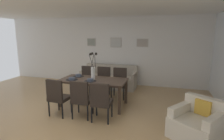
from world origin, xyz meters
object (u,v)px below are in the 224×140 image
(sofa, at_px, (109,79))
(framed_picture_right, at_px, (142,43))
(dining_table, at_px, (93,82))
(dining_chair_near_right, at_px, (87,79))
(bowl_near_left, at_px, (72,78))
(dining_chair_far_left, at_px, (81,97))
(framed_picture_center, at_px, (116,42))
(centerpiece_vase, at_px, (93,69))
(armchair, at_px, (197,123))
(bowl_far_left, at_px, (90,80))
(dining_chair_near_left, at_px, (58,96))
(bowl_near_right, at_px, (78,75))
(dining_chair_mid_left, at_px, (101,100))
(dining_chair_far_right, at_px, (103,80))
(dining_chair_mid_right, at_px, (119,81))
(framed_picture_left, at_px, (91,42))

(sofa, bearing_deg, framed_picture_right, 22.92)
(dining_table, relative_size, dining_chair_near_right, 1.96)
(dining_chair_near_right, xyz_separation_m, bowl_near_left, (0.02, -1.03, 0.27))
(dining_table, relative_size, dining_chair_far_left, 1.96)
(dining_chair_near_right, bearing_deg, framed_picture_center, 69.66)
(centerpiece_vase, xyz_separation_m, armchair, (2.51, -0.97, -0.74))
(sofa, bearing_deg, bowl_far_left, -86.67)
(dining_chair_near_left, distance_m, centerpiece_vase, 1.16)
(bowl_far_left, bearing_deg, bowl_near_left, 180.00)
(dining_chair_near_right, xyz_separation_m, bowl_near_right, (0.02, -0.63, 0.27))
(dining_table, bearing_deg, dining_chair_mid_left, -58.34)
(bowl_near_right, bearing_deg, dining_table, -20.26)
(dining_chair_near_left, height_order, dining_chair_far_left, same)
(dining_chair_far_right, bearing_deg, dining_chair_near_left, -107.91)
(dining_chair_near_right, distance_m, framed_picture_center, 1.98)
(dining_chair_near_right, xyz_separation_m, dining_chair_mid_right, (1.09, 0.01, 0.00))
(dining_chair_near_right, distance_m, bowl_far_left, 1.20)
(dining_chair_near_left, height_order, bowl_far_left, dining_chair_near_left)
(dining_chair_far_right, relative_size, armchair, 0.82)
(dining_chair_far_right, xyz_separation_m, sofa, (-0.11, 1.03, -0.23))
(framed_picture_right, bearing_deg, bowl_near_left, -121.44)
(dining_chair_mid_left, relative_size, centerpiece_vase, 1.25)
(sofa, bearing_deg, dining_chair_near_right, -113.12)
(dining_chair_far_right, height_order, armchair, dining_chair_far_right)
(dining_chair_far_right, distance_m, bowl_near_left, 1.20)
(dining_table, distance_m, dining_chair_near_left, 1.05)
(bowl_near_left, relative_size, sofa, 0.08)
(dining_table, relative_size, framed_picture_right, 4.16)
(dining_table, distance_m, armchair, 2.72)
(bowl_near_right, bearing_deg, sofa, 75.90)
(dining_chair_mid_left, bearing_deg, framed_picture_left, 115.77)
(framed_picture_left, bearing_deg, framed_picture_right, -0.00)
(bowl_near_left, bearing_deg, dining_chair_near_left, -92.08)
(dining_chair_far_right, bearing_deg, dining_table, -89.31)
(framed_picture_right, bearing_deg, bowl_near_right, -125.93)
(dining_table, xyz_separation_m, dining_chair_near_left, (-0.56, -0.87, -0.15))
(bowl_near_left, distance_m, framed_picture_center, 2.74)
(dining_chair_far_right, height_order, bowl_near_right, dining_chair_far_right)
(framed_picture_left, bearing_deg, dining_chair_near_right, -73.38)
(framed_picture_left, distance_m, framed_picture_center, 1.02)
(centerpiece_vase, relative_size, framed_picture_left, 2.13)
(dining_chair_far_right, height_order, dining_chair_mid_right, same)
(dining_chair_far_right, relative_size, sofa, 0.46)
(dining_chair_far_right, bearing_deg, dining_chair_mid_left, -72.37)
(bowl_near_right, bearing_deg, framed_picture_right, 54.07)
(armchair, bearing_deg, dining_chair_mid_right, 137.70)
(dining_chair_mid_left, xyz_separation_m, framed_picture_center, (-0.53, 3.22, 1.12))
(dining_chair_near_left, bearing_deg, dining_chair_mid_right, 57.47)
(dining_chair_near_left, relative_size, dining_chair_far_right, 1.00)
(dining_chair_far_left, bearing_deg, framed_picture_right, 72.71)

